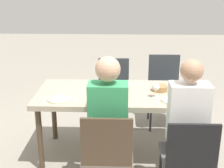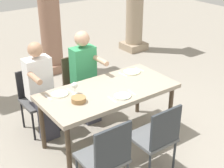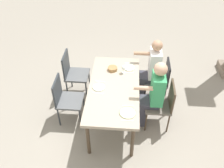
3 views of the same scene
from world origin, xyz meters
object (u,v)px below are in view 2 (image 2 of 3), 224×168
at_px(chair_west_south, 106,156).
at_px(stone_column_centre, 48,2).
at_px(plate_2, 131,72).
at_px(diner_woman_green, 41,88).
at_px(plate_1, 122,96).
at_px(wine_glass_0, 75,86).
at_px(chair_west_north, 36,96).
at_px(plate_0, 60,94).
at_px(chair_mid_north, 79,82).
at_px(chair_mid_south, 157,136).
at_px(diner_man_white, 86,74).
at_px(dining_table, 109,94).
at_px(bread_basket, 79,100).

xyz_separation_m(chair_west_south, stone_column_centre, (1.10, 3.43, 0.79)).
relative_size(stone_column_centre, plate_2, 10.81).
height_order(diner_woman_green, plate_1, diner_woman_green).
distance_m(chair_west_south, wine_glass_0, 1.06).
height_order(chair_west_north, plate_0, chair_west_north).
distance_m(chair_mid_north, chair_mid_south, 1.68).
bearing_deg(chair_mid_north, diner_man_white, -89.15).
bearing_deg(plate_1, chair_mid_south, -86.56).
height_order(chair_west_north, plate_1, chair_west_north).
relative_size(chair_mid_north, plate_1, 4.12).
bearing_deg(chair_west_north, plate_2, -26.37).
bearing_deg(wine_glass_0, stone_column_centre, 70.20).
height_order(chair_west_south, wine_glass_0, chair_west_south).
xyz_separation_m(stone_column_centre, wine_glass_0, (-0.88, -2.45, -0.47)).
xyz_separation_m(dining_table, bread_basket, (-0.47, -0.06, 0.10)).
distance_m(chair_west_north, plate_1, 1.29).
distance_m(chair_west_north, diner_woman_green, 0.28).
bearing_deg(diner_man_white, wine_glass_0, -132.59).
height_order(chair_mid_north, plate_2, chair_mid_north).
bearing_deg(plate_0, chair_west_north, 96.25).
bearing_deg(plate_1, stone_column_centre, 80.94).
bearing_deg(dining_table, diner_man_white, 84.23).
distance_m(wine_glass_0, plate_2, 0.98).
distance_m(chair_mid_south, diner_man_white, 1.51).
height_order(wine_glass_0, bread_basket, wine_glass_0).
xyz_separation_m(diner_woman_green, diner_man_white, (0.69, 0.01, 0.02)).
xyz_separation_m(chair_west_south, chair_mid_south, (0.69, 0.00, -0.04)).
xyz_separation_m(diner_man_white, stone_column_centre, (0.41, 1.94, 0.63)).
height_order(chair_mid_north, plate_1, chair_mid_north).
xyz_separation_m(chair_mid_north, stone_column_centre, (0.42, 1.74, 0.82)).
bearing_deg(stone_column_centre, plate_1, -99.06).
distance_m(plate_1, bread_basket, 0.53).
bearing_deg(chair_mid_south, plate_2, 65.07).
relative_size(diner_woman_green, plate_2, 5.19).
distance_m(stone_column_centre, wine_glass_0, 2.64).
xyz_separation_m(stone_column_centre, bread_basket, (-0.95, -2.65, -0.55)).
xyz_separation_m(chair_west_south, plate_2, (1.19, 1.09, 0.22)).
height_order(diner_man_white, wine_glass_0, diner_man_white).
bearing_deg(chair_west_north, dining_table, -53.28).
bearing_deg(plate_1, wine_glass_0, 137.85).
relative_size(dining_table, plate_1, 7.97).
height_order(chair_west_north, chair_west_south, chair_west_south).
relative_size(dining_table, chair_mid_north, 1.93).
height_order(chair_mid_north, chair_mid_south, chair_mid_north).
distance_m(chair_west_south, plate_1, 0.91).
height_order(chair_west_north, diner_man_white, diner_man_white).
distance_m(chair_mid_north, plate_2, 0.82).
distance_m(chair_mid_south, wine_glass_0, 1.15).
bearing_deg(diner_man_white, plate_0, -146.84).
relative_size(plate_1, bread_basket, 1.28).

